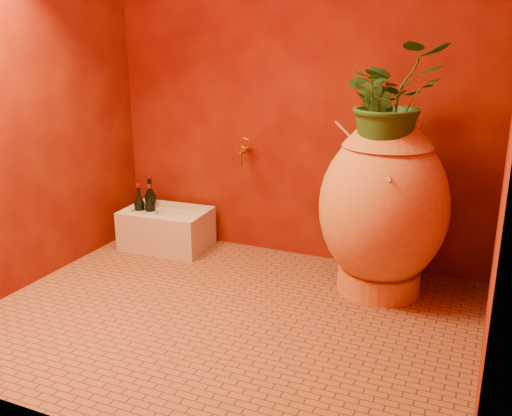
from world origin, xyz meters
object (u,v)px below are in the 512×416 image
at_px(stone_basin, 167,229).
at_px(wall_tap, 244,150).
at_px(wine_bottle_c, 151,213).
at_px(wine_bottle_a, 151,205).
at_px(amphora, 383,206).
at_px(wine_bottle_b, 140,212).

xyz_separation_m(stone_basin, wall_tap, (0.52, 0.16, 0.57)).
bearing_deg(wine_bottle_c, wine_bottle_a, 123.54).
relative_size(amphora, stone_basin, 1.72).
bearing_deg(amphora, wine_bottle_c, 178.38).
bearing_deg(wine_bottle_c, stone_basin, 32.87).
relative_size(wine_bottle_b, wine_bottle_c, 1.00).
relative_size(wine_bottle_c, wall_tap, 1.75).
bearing_deg(wine_bottle_a, wine_bottle_c, -56.46).
bearing_deg(wine_bottle_b, wine_bottle_a, 91.27).
distance_m(amphora, wine_bottle_c, 1.60).
height_order(wine_bottle_b, wall_tap, wall_tap).
bearing_deg(amphora, stone_basin, 176.16).
bearing_deg(wall_tap, amphora, -15.01).
height_order(amphora, wine_bottle_b, amphora).
distance_m(amphora, wine_bottle_b, 1.68).
bearing_deg(wine_bottle_a, amphora, -5.80).
xyz_separation_m(amphora, stone_basin, (-1.49, 0.10, -0.38)).
bearing_deg(wall_tap, stone_basin, -162.70).
bearing_deg(wine_bottle_b, stone_basin, 22.70).
relative_size(wine_bottle_a, wine_bottle_b, 1.10).
height_order(stone_basin, wine_bottle_b, wine_bottle_b).
bearing_deg(wine_bottle_b, wine_bottle_c, 9.71).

